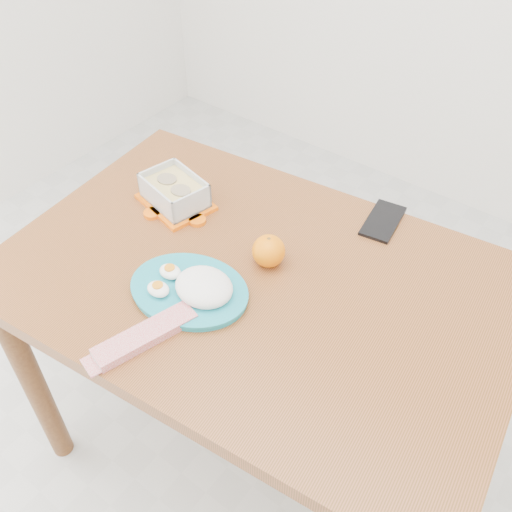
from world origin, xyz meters
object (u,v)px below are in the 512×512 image
Objects in this scene: orange_fruit at (269,251)px; dining_table at (256,308)px; food_container at (175,192)px; smartphone at (383,221)px; rice_plate at (194,287)px.

dining_table is at bearing -87.43° from orange_fruit.
food_container is 2.75× the size of orange_fruit.
rice_plate is at bearing -123.19° from smartphone.
orange_fruit is 0.32m from smartphone.
smartphone is at bearing 54.21° from rice_plate.
orange_fruit is 0.24× the size of rice_plate.
orange_fruit is 0.19m from rice_plate.
rice_plate is (-0.07, -0.12, 0.13)m from dining_table.
rice_plate is 2.07× the size of smartphone.
food_container is (-0.32, 0.08, 0.14)m from dining_table.
orange_fruit is (0.31, -0.03, -0.00)m from food_container.
orange_fruit reaches higher than rice_plate.
food_container is 1.38× the size of smartphone.
orange_fruit is 0.50× the size of smartphone.
food_container is 0.67× the size of rice_plate.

